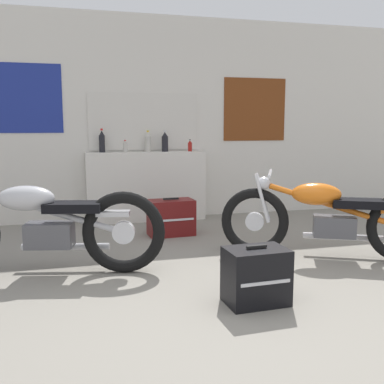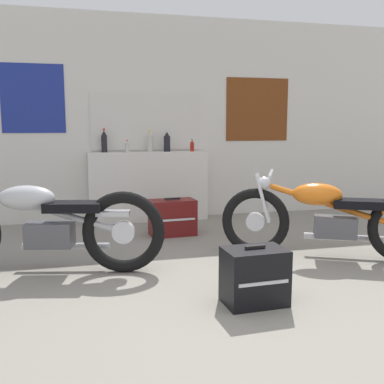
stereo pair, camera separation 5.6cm
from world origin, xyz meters
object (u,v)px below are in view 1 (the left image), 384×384
(bottle_center, at_px, (148,142))
(hard_case_darkred, at_px, (171,217))
(motorcycle_orange, at_px, (327,217))
(bottle_rightmost, at_px, (190,146))
(bottle_left_center, at_px, (125,147))
(hard_case_black, at_px, (256,276))
(bottle_right_center, at_px, (165,142))
(motorcycle_silver, at_px, (41,226))
(bottle_leftmost, at_px, (102,142))

(bottle_center, bearing_deg, hard_case_darkred, -82.68)
(motorcycle_orange, xyz_separation_m, hard_case_darkred, (-1.29, 1.32, -0.20))
(bottle_rightmost, bearing_deg, motorcycle_orange, -69.29)
(bottle_left_center, height_order, hard_case_black, bottle_left_center)
(bottle_left_center, relative_size, bottle_rightmost, 0.98)
(bottle_center, bearing_deg, bottle_right_center, -3.87)
(bottle_right_center, bearing_deg, bottle_rightmost, -5.34)
(bottle_left_center, xyz_separation_m, hard_case_darkred, (0.43, -0.88, -0.81))
(motorcycle_silver, xyz_separation_m, hard_case_black, (1.57, -1.12, -0.22))
(bottle_leftmost, distance_m, bottle_center, 0.62)
(motorcycle_orange, bearing_deg, bottle_left_center, 128.20)
(bottle_right_center, xyz_separation_m, hard_case_black, (0.05, -3.13, -0.87))
(bottle_right_center, bearing_deg, motorcycle_orange, -62.15)
(motorcycle_silver, height_order, hard_case_black, motorcycle_silver)
(bottle_left_center, distance_m, bottle_center, 0.32)
(bottle_center, xyz_separation_m, hard_case_black, (0.29, -3.15, -0.87))
(bottle_left_center, distance_m, hard_case_darkred, 1.27)
(bottle_leftmost, bearing_deg, bottle_right_center, -2.67)
(bottle_leftmost, xyz_separation_m, bottle_center, (0.61, -0.02, -0.01))
(bottle_center, xyz_separation_m, motorcycle_silver, (-1.29, -2.02, -0.65))
(bottle_leftmost, relative_size, bottle_right_center, 1.08)
(motorcycle_silver, bearing_deg, bottle_rightmost, 46.63)
(bottle_rightmost, relative_size, hard_case_darkred, 0.30)
(bottle_left_center, xyz_separation_m, bottle_center, (0.32, 0.05, 0.06))
(bottle_right_center, distance_m, motorcycle_orange, 2.61)
(hard_case_darkred, bearing_deg, bottle_right_center, 82.84)
(bottle_leftmost, xyz_separation_m, motorcycle_orange, (2.03, -2.27, -0.68))
(hard_case_darkred, bearing_deg, bottle_center, 97.32)
(bottle_center, distance_m, bottle_right_center, 0.23)
(bottle_left_center, bearing_deg, bottle_leftmost, 165.93)
(bottle_leftmost, distance_m, bottle_right_center, 0.85)
(motorcycle_orange, distance_m, hard_case_darkred, 1.86)
(bottle_right_center, height_order, motorcycle_silver, bottle_right_center)
(hard_case_black, relative_size, hard_case_darkred, 0.83)
(bottle_leftmost, distance_m, bottle_rightmost, 1.20)
(bottle_leftmost, relative_size, hard_case_darkred, 0.56)
(bottle_leftmost, relative_size, bottle_left_center, 1.93)
(hard_case_darkred, bearing_deg, hard_case_black, -85.70)
(bottle_center, distance_m, hard_case_black, 3.28)
(bottle_center, distance_m, motorcycle_silver, 2.48)
(hard_case_darkred, bearing_deg, motorcycle_orange, -45.57)
(bottle_rightmost, height_order, motorcycle_silver, bottle_rightmost)
(bottle_left_center, distance_m, motorcycle_orange, 2.86)
(bottle_left_center, height_order, bottle_center, bottle_center)
(bottle_leftmost, bearing_deg, bottle_rightmost, -3.45)
(bottle_leftmost, distance_m, bottle_left_center, 0.32)
(motorcycle_silver, relative_size, hard_case_darkred, 3.85)
(bottle_left_center, relative_size, motorcycle_orange, 0.08)
(bottle_left_center, height_order, hard_case_darkred, bottle_left_center)
(motorcycle_orange, height_order, hard_case_darkred, motorcycle_orange)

